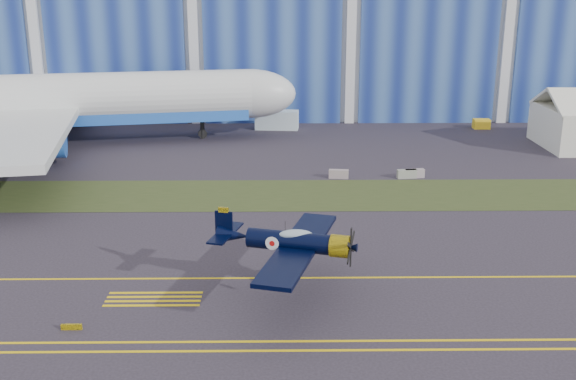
{
  "coord_description": "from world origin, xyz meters",
  "views": [
    {
      "loc": [
        -9.98,
        -46.83,
        18.88
      ],
      "look_at": [
        -9.4,
        1.1,
        4.38
      ],
      "focal_mm": 42.0,
      "sensor_mm": 36.0,
      "label": 1
    }
  ],
  "objects_px": {
    "warbird": "(290,241)",
    "jetliner": "(33,43)",
    "tug": "(481,124)",
    "shipping_container": "(277,120)"
  },
  "relations": [
    {
      "from": "warbird",
      "to": "jetliner",
      "type": "relative_size",
      "value": 0.18
    },
    {
      "from": "tug",
      "to": "jetliner",
      "type": "bearing_deg",
      "value": -169.93
    },
    {
      "from": "jetliner",
      "to": "shipping_container",
      "type": "xyz_separation_m",
      "value": [
        29.08,
        9.41,
        -11.19
      ]
    },
    {
      "from": "warbird",
      "to": "tug",
      "type": "bearing_deg",
      "value": 78.36
    },
    {
      "from": "jetliner",
      "to": "warbird",
      "type": "bearing_deg",
      "value": -65.7
    },
    {
      "from": "jetliner",
      "to": "tug",
      "type": "height_order",
      "value": "jetliner"
    },
    {
      "from": "jetliner",
      "to": "tug",
      "type": "xyz_separation_m",
      "value": [
        57.47,
        9.41,
        -11.81
      ]
    },
    {
      "from": "jetliner",
      "to": "tug",
      "type": "bearing_deg",
      "value": -1.16
    },
    {
      "from": "warbird",
      "to": "shipping_container",
      "type": "bearing_deg",
      "value": 106.89
    },
    {
      "from": "warbird",
      "to": "shipping_container",
      "type": "distance_m",
      "value": 52.83
    }
  ]
}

